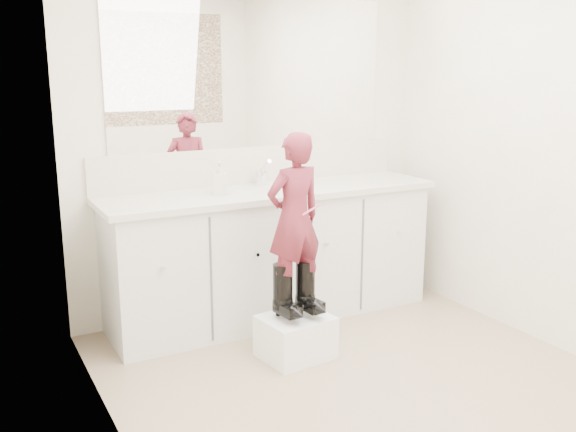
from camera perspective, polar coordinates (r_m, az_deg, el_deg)
floor at (r=3.55m, az=7.89°, el=-15.20°), size 3.00×3.00×0.00m
wall_back at (r=4.45m, az=-3.12°, el=6.94°), size 2.60×0.00×2.60m
wall_left at (r=2.61m, az=-14.96°, el=2.15°), size 0.00×3.00×3.00m
wall_right at (r=4.08m, az=23.46°, el=5.31°), size 0.00×3.00×3.00m
vanity_cabinet at (r=4.36m, az=-1.45°, el=-3.58°), size 2.20×0.55×0.85m
countertop at (r=4.24m, az=-1.39°, el=2.14°), size 2.28×0.58×0.04m
backsplash at (r=4.46m, az=-3.00°, el=4.56°), size 2.28×0.03×0.25m
mirror at (r=4.41m, az=-3.12°, el=12.61°), size 2.00×0.02×1.00m
faucet at (r=4.37m, az=-2.37°, el=3.40°), size 0.08×0.08×0.10m
cup at (r=4.35m, az=1.69°, el=3.36°), size 0.14×0.14×0.10m
soap_bottle at (r=4.08m, az=-6.07°, el=3.38°), size 0.12×0.12×0.21m
step_stool at (r=3.85m, az=0.68°, el=-10.68°), size 0.43×0.37×0.25m
boot_left at (r=3.72m, az=-0.47°, el=-6.73°), size 0.14×0.23×0.33m
boot_right at (r=3.79m, az=1.55°, el=-6.36°), size 0.14×0.23×0.33m
toddler at (r=3.63m, az=0.56°, el=-0.20°), size 0.38×0.28×0.98m
toothbrush at (r=3.59m, az=2.16°, el=0.60°), size 0.14×0.03×0.06m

